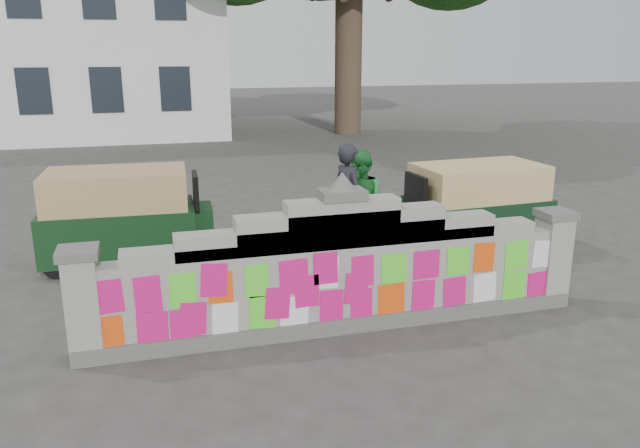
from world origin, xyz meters
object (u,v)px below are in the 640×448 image
object	(u,v)px
cyclist_rider	(348,213)
pedestrian	(360,205)
cyclist_bike	(348,234)
rickshaw_left	(124,215)
rickshaw_right	(474,206)

from	to	relation	value
cyclist_rider	pedestrian	world-z (taller)	pedestrian
cyclist_bike	pedestrian	size ratio (longest dim) A/B	1.07
pedestrian	cyclist_rider	bearing A→B (deg)	-53.79
cyclist_bike	rickshaw_left	size ratio (longest dim) A/B	0.69
cyclist_bike	pedestrian	world-z (taller)	pedestrian
cyclist_bike	cyclist_rider	bearing A→B (deg)	73.47
rickshaw_left	rickshaw_right	bearing A→B (deg)	-6.30
rickshaw_right	cyclist_rider	bearing A→B (deg)	0.41
cyclist_bike	cyclist_rider	distance (m)	0.36
cyclist_bike	rickshaw_left	bearing A→B (deg)	56.38
rickshaw_left	pedestrian	bearing A→B (deg)	-9.02
rickshaw_left	rickshaw_right	world-z (taller)	rickshaw_left
cyclist_rider	rickshaw_left	world-z (taller)	cyclist_rider
cyclist_rider	rickshaw_right	bearing A→B (deg)	-102.73
cyclist_rider	rickshaw_left	distance (m)	3.66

